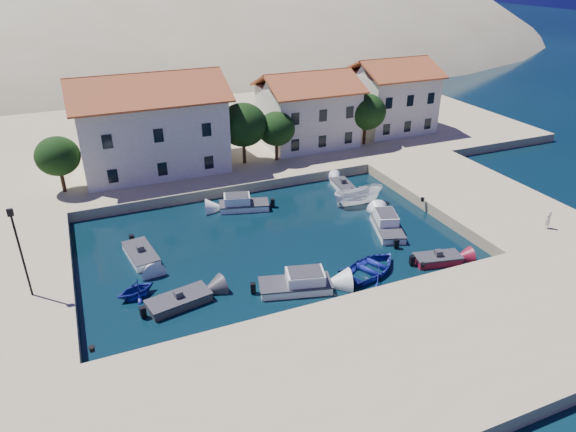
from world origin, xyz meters
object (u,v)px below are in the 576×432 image
at_px(rowboat_south, 371,272).
at_px(pedestrian, 548,219).
at_px(cabin_cruiser_east, 388,226).
at_px(building_mid, 308,108).
at_px(boat_east, 358,204).
at_px(building_right, 391,94).
at_px(lamppost, 19,245).
at_px(building_left, 150,121).
at_px(cabin_cruiser_south, 295,284).

relative_size(rowboat_south, pedestrian, 3.27).
bearing_deg(cabin_cruiser_east, building_mid, 12.50).
distance_m(building_mid, boat_east, 16.44).
distance_m(building_right, lamppost, 46.98).
relative_size(building_left, pedestrian, 9.44).
height_order(building_right, boat_east, building_right).
height_order(building_mid, rowboat_south, building_mid).
relative_size(cabin_cruiser_south, boat_east, 1.12).
height_order(rowboat_south, pedestrian, pedestrian).
distance_m(building_right, cabin_cruiser_south, 36.95).
height_order(building_mid, cabin_cruiser_east, building_mid).
relative_size(building_left, cabin_cruiser_south, 2.73).
xyz_separation_m(rowboat_south, pedestrian, (15.69, -1.22, 1.78)).
bearing_deg(building_right, lamppost, -152.07).
bearing_deg(boat_east, building_mid, -2.10).
distance_m(building_mid, cabin_cruiser_south, 29.27).
bearing_deg(building_mid, boat_east, -97.03).
relative_size(building_mid, lamppost, 1.69).
bearing_deg(pedestrian, cabin_cruiser_south, -3.98).
relative_size(cabin_cruiser_south, cabin_cruiser_east, 1.03).
bearing_deg(lamppost, cabin_cruiser_south, -16.30).
distance_m(building_left, lamppost, 23.10).
xyz_separation_m(building_left, building_mid, (18.00, 1.00, -0.71)).
relative_size(building_left, boat_east, 3.05).
bearing_deg(building_left, pedestrian, -44.29).
bearing_deg(cabin_cruiser_south, lamppost, 178.31).
bearing_deg(building_right, cabin_cruiser_east, -122.90).
distance_m(cabin_cruiser_south, cabin_cruiser_east, 11.62).
xyz_separation_m(cabin_cruiser_south, pedestrian, (21.72, -1.33, 1.30)).
bearing_deg(building_mid, lamppost, -144.55).
bearing_deg(building_right, building_mid, -175.24).
bearing_deg(building_right, rowboat_south, -124.93).
distance_m(building_left, building_right, 30.07).
distance_m(lamppost, cabin_cruiser_south, 17.85).
xyz_separation_m(rowboat_south, cabin_cruiser_east, (4.55, 4.90, 0.48)).
height_order(building_left, cabin_cruiser_east, building_left).
height_order(building_mid, boat_east, building_mid).
bearing_deg(boat_east, building_left, 52.96).
distance_m(building_right, pedestrian, 28.61).
bearing_deg(building_mid, pedestrian, -71.97).
bearing_deg(cabin_cruiser_south, building_left, 116.27).
distance_m(building_left, rowboat_south, 27.99).
xyz_separation_m(building_mid, cabin_cruiser_east, (-2.28, -21.08, -4.75)).
bearing_deg(cabin_cruiser_east, building_right, -14.21).
bearing_deg(cabin_cruiser_south, rowboat_south, 13.55).
height_order(lamppost, rowboat_south, lamppost).
bearing_deg(pedestrian, building_left, -44.76).
relative_size(building_right, lamppost, 1.52).
distance_m(building_right, cabin_cruiser_east, 26.77).
distance_m(building_mid, pedestrian, 28.81).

